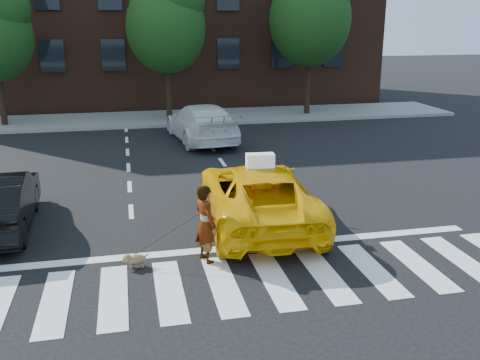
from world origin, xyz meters
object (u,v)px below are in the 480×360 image
Objects in this scene: tree_right at (311,9)px; white_suv at (202,123)px; tree_mid at (166,17)px; taxi at (258,194)px; dog at (135,259)px; woman at (206,224)px.

tree_right reaches higher than white_suv.
tree_mid is 14.65m from taxi.
tree_right is at bearing 54.62° from dog.
taxi is 9.36m from white_suv.
dog is (-2.99, -1.87, -0.55)m from taxi.
tree_mid is 1.37× the size of white_suv.
tree_right is at bearing -149.43° from white_suv.
woman is 1.57m from dog.
tree_mid is 1.35× the size of taxi.
tree_mid is 6.27m from white_suv.
white_suv is at bearing -86.42° from taxi.
white_suv is (0.87, -4.67, -4.10)m from tree_mid.
tree_right is 19.02m from dog.
white_suv is 11.34m from woman.
taxi is 9.82× the size of dog.
tree_right reaches higher than tree_mid.
tree_mid is 4.37× the size of woman.
tree_right is (7.00, -0.00, 0.41)m from tree_mid.
tree_mid is at bearing 76.86° from dog.
woman is (-1.55, -1.87, 0.08)m from taxi.
tree_right is 4.74× the size of woman.
taxi is at bearing 83.30° from white_suv.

